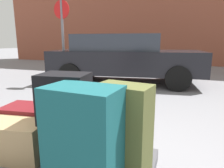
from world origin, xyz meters
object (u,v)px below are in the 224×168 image
Objects in this scene: suitcase_olive_center at (123,130)px; suitcase_teal_front_right at (84,140)px; duffel_bag_maroon_stacked_top at (35,123)px; duffel_bag_tan_front_left at (13,138)px; no_parking_sign at (63,33)px; parked_car at (124,57)px; suitcase_black_rear_left at (66,117)px.

suitcase_teal_front_right is (-0.18, -0.22, 0.01)m from suitcase_olive_center.
duffel_bag_tan_front_left is at bearing -95.92° from duffel_bag_maroon_stacked_top.
no_parking_sign is (-2.85, 3.79, 0.79)m from suitcase_olive_center.
duffel_bag_maroon_stacked_top is 0.12× the size of parked_car.
no_parking_sign is at bearing 110.91° from duffel_bag_maroon_stacked_top.
suitcase_black_rear_left reaches higher than duffel_bag_tan_front_left.
duffel_bag_tan_front_left is 0.27m from duffel_bag_maroon_stacked_top.
suitcase_teal_front_right is at bearing -118.96° from suitcase_olive_center.
duffel_bag_tan_front_left is 1.01× the size of duffel_bag_maroon_stacked_top.
suitcase_teal_front_right reaches higher than duffel_bag_tan_front_left.
parked_car is (-1.31, 4.61, 0.11)m from suitcase_olive_center.
parked_car reaches higher than duffel_bag_maroon_stacked_top.
parked_car reaches higher than suitcase_olive_center.
duffel_bag_tan_front_left is 0.86× the size of suitcase_teal_front_right.
parked_car is at bearing 108.23° from suitcase_teal_front_right.
suitcase_teal_front_right is at bearing -37.60° from duffel_bag_maroon_stacked_top.
suitcase_black_rear_left is at bearing -175.15° from suitcase_olive_center.
suitcase_teal_front_right is 0.14× the size of parked_car.
parked_car is 1.88m from no_parking_sign.
suitcase_teal_front_right is at bearing -56.30° from no_parking_sign.
duffel_bag_maroon_stacked_top is 0.23× the size of no_parking_sign.
suitcase_olive_center is at bearing -19.65° from duffel_bag_maroon_stacked_top.
no_parking_sign reaches higher than suitcase_teal_front_right.
suitcase_olive_center reaches higher than duffel_bag_tan_front_left.
suitcase_black_rear_left is 0.47m from suitcase_olive_center.
suitcase_olive_center is 0.27× the size of no_parking_sign.
suitcase_teal_front_right is (0.69, -0.13, 0.17)m from duffel_bag_tan_front_left.
duffel_bag_maroon_stacked_top is (-0.70, 0.40, -0.16)m from suitcase_teal_front_right.
no_parking_sign is at bearing 137.76° from suitcase_olive_center.
suitcase_black_rear_left is 0.28× the size of no_parking_sign.
suitcase_black_rear_left is at bearing -79.50° from parked_car.
parked_car is (-0.85, 4.57, 0.09)m from suitcase_black_rear_left.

